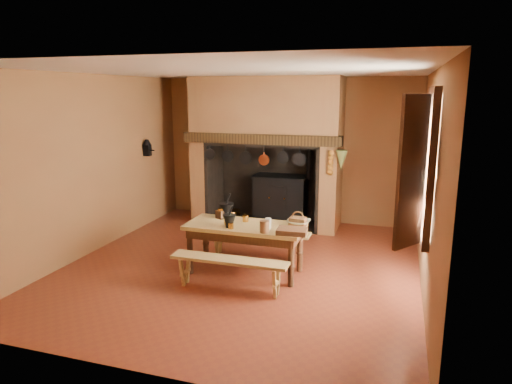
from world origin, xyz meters
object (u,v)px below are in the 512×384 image
work_table (245,232)px  mixing_bowl (299,223)px  coffee_grinder (221,214)px  wicker_basket (298,221)px  iron_range (281,198)px  bench_front (229,267)px

work_table → mixing_bowl: mixing_bowl is taller
coffee_grinder → mixing_bowl: size_ratio=0.59×
wicker_basket → mixing_bowl: bearing=93.5°
mixing_bowl → coffee_grinder: bearing=179.5°
iron_range → bench_front: (0.17, -3.29, -0.16)m
bench_front → mixing_bowl: 1.17m
coffee_grinder → wicker_basket: 1.16m
coffee_grinder → mixing_bowl: bearing=23.1°
mixing_bowl → bench_front: bearing=-131.1°
bench_front → wicker_basket: size_ratio=6.71×
work_table → wicker_basket: 0.75m
bench_front → mixing_bowl: size_ratio=4.85×
coffee_grinder → wicker_basket: bearing=20.6°
iron_range → mixing_bowl: 2.63m
mixing_bowl → wicker_basket: size_ratio=1.38×
work_table → wicker_basket: (0.72, 0.14, 0.18)m
bench_front → mixing_bowl: bearing=48.9°
coffee_grinder → wicker_basket: (1.16, -0.06, -0.00)m
work_table → mixing_bowl: 0.76m
iron_range → coffee_grinder: iron_range is taller
coffee_grinder → mixing_bowl: coffee_grinder is taller
coffee_grinder → wicker_basket: size_ratio=0.81×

